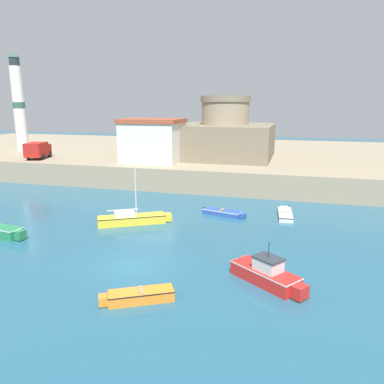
# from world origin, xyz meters

# --- Properties ---
(ground_plane) EXTENTS (200.00, 200.00, 0.00)m
(ground_plane) POSITION_xyz_m (0.00, 0.00, 0.00)
(ground_plane) COLOR #235670
(quay_seawall) EXTENTS (120.00, 40.00, 2.72)m
(quay_seawall) POSITION_xyz_m (0.00, 39.24, 1.36)
(quay_seawall) COLOR gray
(quay_seawall) RESTS_ON ground
(dinghy_blue_0) EXTENTS (4.22, 1.96, 0.54)m
(dinghy_blue_0) POSITION_xyz_m (3.40, 12.39, 0.26)
(dinghy_blue_0) COLOR #284C9E
(dinghy_blue_0) RESTS_ON ground
(sailboat_yellow_1) EXTENTS (5.93, 4.01, 5.03)m
(sailboat_yellow_1) POSITION_xyz_m (-3.50, 7.79, 0.45)
(sailboat_yellow_1) COLOR yellow
(sailboat_yellow_1) RESTS_ON ground
(dinghy_white_2) EXTENTS (1.50, 4.30, 0.50)m
(dinghy_white_2) POSITION_xyz_m (8.89, 13.44, 0.23)
(dinghy_white_2) COLOR white
(dinghy_white_2) RESTS_ON ground
(dinghy_orange_4) EXTENTS (3.72, 2.51, 0.66)m
(dinghy_orange_4) POSITION_xyz_m (2.17, -3.92, 0.32)
(dinghy_orange_4) COLOR orange
(dinghy_orange_4) RESTS_ON ground
(motorboat_red_5) EXTENTS (4.52, 3.76, 2.49)m
(motorboat_red_5) POSITION_xyz_m (8.33, -0.15, 0.57)
(motorboat_red_5) COLOR red
(motorboat_red_5) RESTS_ON ground
(fortress) EXTENTS (12.75, 12.75, 8.25)m
(fortress) POSITION_xyz_m (0.00, 30.79, 5.57)
(fortress) COLOR #796C57
(fortress) RESTS_ON quay_seawall
(lighthouse) EXTENTS (1.77, 1.77, 14.76)m
(lighthouse) POSITION_xyz_m (-32.00, 29.65, 9.91)
(lighthouse) COLOR silver
(lighthouse) RESTS_ON quay_seawall
(harbor_shed_near_wharf) EXTENTS (7.41, 5.93, 5.40)m
(harbor_shed_near_wharf) POSITION_xyz_m (-8.00, 24.24, 5.44)
(harbor_shed_near_wharf) COLOR silver
(harbor_shed_near_wharf) RESTS_ON quay_seawall
(truck_on_quay) EXTENTS (3.05, 4.67, 2.20)m
(truck_on_quay) POSITION_xyz_m (-23.90, 22.70, 3.93)
(truck_on_quay) COLOR #AD1E19
(truck_on_quay) RESTS_ON quay_seawall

